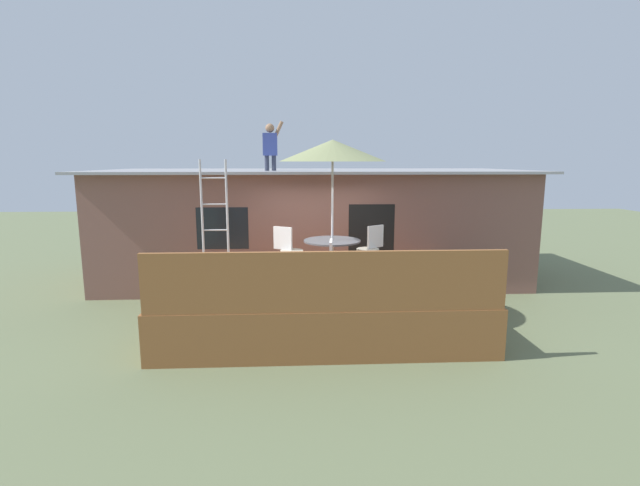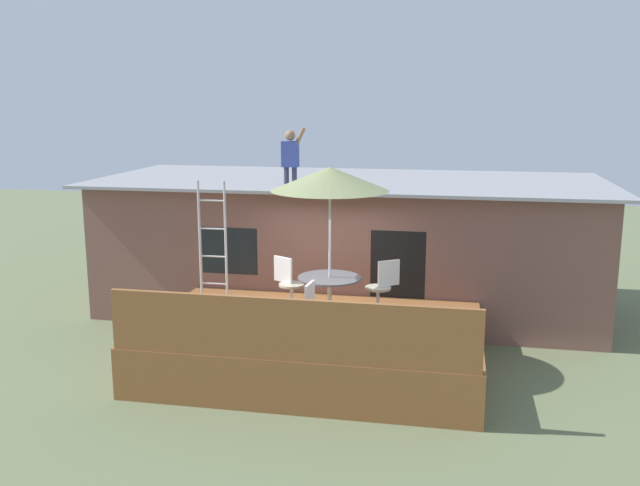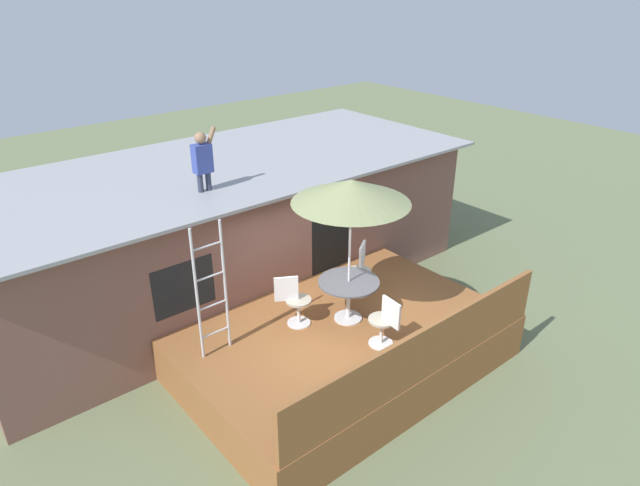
{
  "view_description": "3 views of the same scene",
  "coord_description": "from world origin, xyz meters",
  "px_view_note": "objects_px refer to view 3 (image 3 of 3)",
  "views": [
    {
      "loc": [
        -0.43,
        -8.33,
        2.97
      ],
      "look_at": [
        0.03,
        0.55,
        1.4
      ],
      "focal_mm": 26.15,
      "sensor_mm": 36.0,
      "label": 1
    },
    {
      "loc": [
        2.19,
        -10.82,
        4.39
      ],
      "look_at": [
        -0.15,
        1.13,
        1.87
      ],
      "focal_mm": 39.17,
      "sensor_mm": 36.0,
      "label": 2
    },
    {
      "loc": [
        -5.41,
        -6.0,
        6.23
      ],
      "look_at": [
        0.12,
        0.65,
        2.05
      ],
      "focal_mm": 31.65,
      "sensor_mm": 36.0,
      "label": 3
    }
  ],
  "objects_px": {
    "person_figure": "(203,157)",
    "patio_chair_right": "(360,270)",
    "patio_chair_left": "(294,301)",
    "patio_table": "(349,289)",
    "patio_chair_near": "(385,322)",
    "step_ladder": "(211,291)",
    "patio_umbrella": "(351,191)"
  },
  "relations": [
    {
      "from": "patio_table",
      "to": "patio_umbrella",
      "type": "bearing_deg",
      "value": -90.0
    },
    {
      "from": "person_figure",
      "to": "patio_chair_left",
      "type": "distance_m",
      "value": 2.91
    },
    {
      "from": "patio_umbrella",
      "to": "step_ladder",
      "type": "height_order",
      "value": "patio_umbrella"
    },
    {
      "from": "patio_chair_right",
      "to": "patio_chair_near",
      "type": "height_order",
      "value": "same"
    },
    {
      "from": "patio_umbrella",
      "to": "person_figure",
      "type": "bearing_deg",
      "value": 116.55
    },
    {
      "from": "patio_umbrella",
      "to": "patio_chair_right",
      "type": "xyz_separation_m",
      "value": [
        0.8,
        0.55,
        -1.89
      ]
    },
    {
      "from": "person_figure",
      "to": "patio_chair_right",
      "type": "bearing_deg",
      "value": -43.09
    },
    {
      "from": "patio_chair_near",
      "to": "patio_chair_left",
      "type": "bearing_deg",
      "value": 32.17
    },
    {
      "from": "patio_umbrella",
      "to": "person_figure",
      "type": "height_order",
      "value": "person_figure"
    },
    {
      "from": "patio_table",
      "to": "person_figure",
      "type": "bearing_deg",
      "value": 116.55
    },
    {
      "from": "patio_chair_left",
      "to": "person_figure",
      "type": "bearing_deg",
      "value": 131.85
    },
    {
      "from": "patio_table",
      "to": "patio_umbrella",
      "type": "distance_m",
      "value": 1.76
    },
    {
      "from": "person_figure",
      "to": "patio_chair_right",
      "type": "height_order",
      "value": "person_figure"
    },
    {
      "from": "person_figure",
      "to": "patio_chair_right",
      "type": "xyz_separation_m",
      "value": [
        2.02,
        -1.89,
        -2.1
      ]
    },
    {
      "from": "patio_table",
      "to": "patio_chair_left",
      "type": "distance_m",
      "value": 0.94
    },
    {
      "from": "patio_table",
      "to": "patio_chair_near",
      "type": "relative_size",
      "value": 1.13
    },
    {
      "from": "step_ladder",
      "to": "patio_chair_left",
      "type": "xyz_separation_m",
      "value": [
        1.41,
        -0.18,
        -0.64
      ]
    },
    {
      "from": "patio_chair_right",
      "to": "patio_chair_near",
      "type": "xyz_separation_m",
      "value": [
        -0.89,
        -1.51,
        0.0
      ]
    },
    {
      "from": "patio_umbrella",
      "to": "step_ladder",
      "type": "bearing_deg",
      "value": 163.82
    },
    {
      "from": "patio_table",
      "to": "patio_chair_near",
      "type": "xyz_separation_m",
      "value": [
        -0.09,
        -0.95,
        -0.13
      ]
    },
    {
      "from": "patio_chair_right",
      "to": "patio_umbrella",
      "type": "bearing_deg",
      "value": 0.0
    },
    {
      "from": "patio_table",
      "to": "person_figure",
      "type": "relative_size",
      "value": 0.94
    },
    {
      "from": "patio_table",
      "to": "step_ladder",
      "type": "bearing_deg",
      "value": 163.82
    },
    {
      "from": "person_figure",
      "to": "patio_chair_right",
      "type": "distance_m",
      "value": 3.47
    },
    {
      "from": "patio_table",
      "to": "step_ladder",
      "type": "height_order",
      "value": "step_ladder"
    },
    {
      "from": "patio_chair_right",
      "to": "person_figure",
      "type": "bearing_deg",
      "value": -77.69
    },
    {
      "from": "patio_chair_left",
      "to": "patio_chair_near",
      "type": "relative_size",
      "value": 1.0
    },
    {
      "from": "step_ladder",
      "to": "patio_chair_right",
      "type": "height_order",
      "value": "step_ladder"
    },
    {
      "from": "patio_table",
      "to": "patio_chair_near",
      "type": "height_order",
      "value": "patio_chair_near"
    },
    {
      "from": "step_ladder",
      "to": "patio_chair_right",
      "type": "relative_size",
      "value": 2.39
    },
    {
      "from": "person_figure",
      "to": "patio_chair_near",
      "type": "height_order",
      "value": "person_figure"
    },
    {
      "from": "patio_umbrella",
      "to": "person_figure",
      "type": "relative_size",
      "value": 2.29
    }
  ]
}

